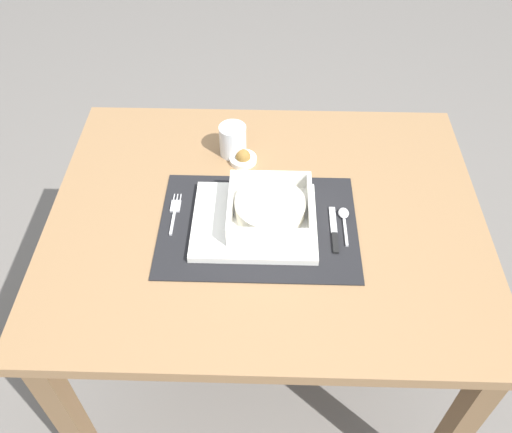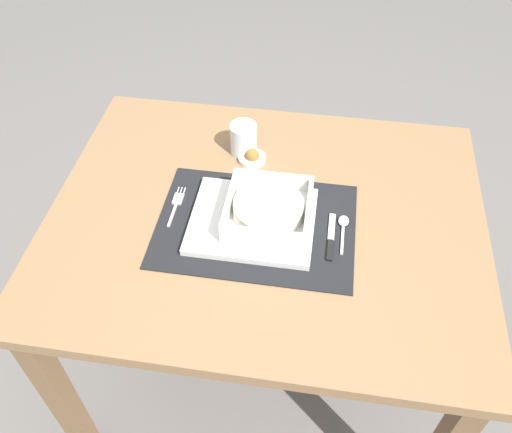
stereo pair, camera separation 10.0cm
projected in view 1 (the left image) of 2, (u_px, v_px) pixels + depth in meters
The scene contains 10 objects.
ground_plane at pixel (262, 362), 1.74m from camera, with size 6.00×6.00×0.00m, color slate.
dining_table at pixel (264, 240), 1.29m from camera, with size 0.99×0.79×0.70m.
placemat at pixel (256, 225), 1.20m from camera, with size 0.44×0.32×0.00m, color black.
serving_plate at pixel (252, 221), 1.19m from camera, with size 0.27×0.23×0.02m, color white.
porridge_bowl at pixel (268, 209), 1.18m from camera, with size 0.18×0.18×0.05m.
fork at pixel (173, 211), 1.22m from camera, with size 0.02×0.13×0.00m.
spoon at pixel (342, 217), 1.21m from camera, with size 0.02×0.11×0.01m.
butter_knife at pixel (332, 232), 1.18m from camera, with size 0.01×0.13×0.01m.
drinking_glass at pixel (231, 142), 1.34m from camera, with size 0.07×0.07×0.08m.
condiment_saucer at pixel (241, 158), 1.34m from camera, with size 0.07×0.07×0.04m.
Camera 1 is at (0.00, -0.84, 1.59)m, focal length 37.76 mm.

